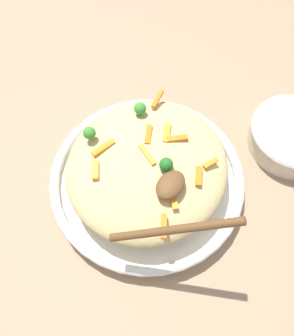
# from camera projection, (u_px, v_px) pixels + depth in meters

# --- Properties ---
(ground_plane) EXTENTS (2.40, 2.40, 0.00)m
(ground_plane) POSITION_uv_depth(u_px,v_px,m) (147.00, 184.00, 0.68)
(ground_plane) COLOR #9E7F60
(serving_bowl) EXTENTS (0.36, 0.36, 0.04)m
(serving_bowl) POSITION_uv_depth(u_px,v_px,m) (147.00, 179.00, 0.66)
(serving_bowl) COLOR white
(serving_bowl) RESTS_ON ground_plane
(pasta_mound) EXTENTS (0.29, 0.28, 0.08)m
(pasta_mound) POSITION_uv_depth(u_px,v_px,m) (147.00, 167.00, 0.62)
(pasta_mound) COLOR #D1BA7A
(pasta_mound) RESTS_ON serving_bowl
(carrot_piece_0) EXTENTS (0.04, 0.03, 0.01)m
(carrot_piece_0) POSITION_uv_depth(u_px,v_px,m) (164.00, 226.00, 0.53)
(carrot_piece_0) COLOR orange
(carrot_piece_0) RESTS_ON pasta_mound
(carrot_piece_1) EXTENTS (0.04, 0.04, 0.01)m
(carrot_piece_1) POSITION_uv_depth(u_px,v_px,m) (173.00, 197.00, 0.55)
(carrot_piece_1) COLOR orange
(carrot_piece_1) RESTS_ON pasta_mound
(carrot_piece_2) EXTENTS (0.02, 0.04, 0.01)m
(carrot_piece_2) POSITION_uv_depth(u_px,v_px,m) (148.00, 153.00, 0.58)
(carrot_piece_2) COLOR orange
(carrot_piece_2) RESTS_ON pasta_mound
(carrot_piece_3) EXTENTS (0.04, 0.03, 0.01)m
(carrot_piece_3) POSITION_uv_depth(u_px,v_px,m) (148.00, 134.00, 0.60)
(carrot_piece_3) COLOR orange
(carrot_piece_3) RESTS_ON pasta_mound
(carrot_piece_4) EXTENTS (0.03, 0.03, 0.01)m
(carrot_piece_4) POSITION_uv_depth(u_px,v_px,m) (177.00, 138.00, 0.60)
(carrot_piece_4) COLOR orange
(carrot_piece_4) RESTS_ON pasta_mound
(carrot_piece_5) EXTENTS (0.04, 0.02, 0.01)m
(carrot_piece_5) POSITION_uv_depth(u_px,v_px,m) (103.00, 148.00, 0.59)
(carrot_piece_5) COLOR orange
(carrot_piece_5) RESTS_ON pasta_mound
(carrot_piece_6) EXTENTS (0.04, 0.02, 0.01)m
(carrot_piece_6) POSITION_uv_depth(u_px,v_px,m) (158.00, 99.00, 0.65)
(carrot_piece_6) COLOR orange
(carrot_piece_6) RESTS_ON pasta_mound
(carrot_piece_7) EXTENTS (0.03, 0.02, 0.01)m
(carrot_piece_7) POSITION_uv_depth(u_px,v_px,m) (211.00, 163.00, 0.58)
(carrot_piece_7) COLOR orange
(carrot_piece_7) RESTS_ON pasta_mound
(carrot_piece_8) EXTENTS (0.03, 0.03, 0.01)m
(carrot_piece_8) POSITION_uv_depth(u_px,v_px,m) (95.00, 170.00, 0.58)
(carrot_piece_8) COLOR orange
(carrot_piece_8) RESTS_ON pasta_mound
(carrot_piece_9) EXTENTS (0.04, 0.03, 0.01)m
(carrot_piece_9) POSITION_uv_depth(u_px,v_px,m) (166.00, 132.00, 0.61)
(carrot_piece_9) COLOR orange
(carrot_piece_9) RESTS_ON pasta_mound
(carrot_piece_10) EXTENTS (0.03, 0.03, 0.01)m
(carrot_piece_10) POSITION_uv_depth(u_px,v_px,m) (199.00, 176.00, 0.57)
(carrot_piece_10) COLOR orange
(carrot_piece_10) RESTS_ON pasta_mound
(broccoli_floret_0) EXTENTS (0.02, 0.02, 0.03)m
(broccoli_floret_0) POSITION_uv_depth(u_px,v_px,m) (89.00, 133.00, 0.60)
(broccoli_floret_0) COLOR #377928
(broccoli_floret_0) RESTS_ON pasta_mound
(broccoli_floret_1) EXTENTS (0.02, 0.02, 0.03)m
(broccoli_floret_1) POSITION_uv_depth(u_px,v_px,m) (166.00, 164.00, 0.56)
(broccoli_floret_1) COLOR #205B1C
(broccoli_floret_1) RESTS_ON pasta_mound
(broccoli_floret_2) EXTENTS (0.02, 0.02, 0.02)m
(broccoli_floret_2) POSITION_uv_depth(u_px,v_px,m) (140.00, 109.00, 0.62)
(broccoli_floret_2) COLOR #377928
(broccoli_floret_2) RESTS_ON pasta_mound
(serving_spoon) EXTENTS (0.16, 0.15, 0.10)m
(serving_spoon) POSITION_uv_depth(u_px,v_px,m) (171.00, 202.00, 0.52)
(serving_spoon) COLOR brown
(serving_spoon) RESTS_ON pasta_mound
(companion_bowl) EXTENTS (0.18, 0.18, 0.05)m
(companion_bowl) POSITION_uv_depth(u_px,v_px,m) (294.00, 135.00, 0.70)
(companion_bowl) COLOR beige
(companion_bowl) RESTS_ON ground_plane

